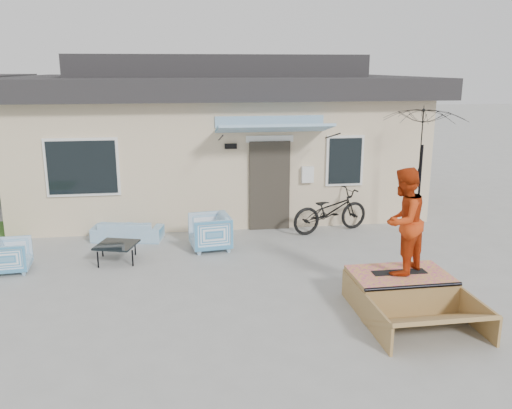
{
  "coord_description": "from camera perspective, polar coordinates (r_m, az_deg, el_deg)",
  "views": [
    {
      "loc": [
        -1.05,
        -7.67,
        3.76
      ],
      "look_at": [
        0.3,
        1.8,
        1.3
      ],
      "focal_mm": 37.77,
      "sensor_mm": 36.0,
      "label": 1
    }
  ],
  "objects": [
    {
      "name": "ground",
      "position": [
        8.61,
        -0.29,
        -11.48
      ],
      "size": [
        90.0,
        90.0,
        0.0
      ],
      "primitive_type": "plane",
      "color": "gray",
      "rests_on": "ground"
    },
    {
      "name": "house",
      "position": [
        15.8,
        -4.29,
        7.76
      ],
      "size": [
        10.8,
        8.49,
        4.1
      ],
      "color": "beige",
      "rests_on": "ground"
    },
    {
      "name": "loveseat",
      "position": [
        12.3,
        -13.45,
        -2.34
      ],
      "size": [
        1.59,
        0.72,
        0.6
      ],
      "primitive_type": "imported",
      "rotation": [
        0.0,
        0.0,
        2.96
      ],
      "color": "teal",
      "rests_on": "ground"
    },
    {
      "name": "armchair_left",
      "position": [
        11.13,
        -24.5,
        -4.81
      ],
      "size": [
        0.67,
        0.71,
        0.68
      ],
      "primitive_type": "imported",
      "rotation": [
        0.0,
        0.0,
        1.65
      ],
      "color": "teal",
      "rests_on": "ground"
    },
    {
      "name": "armchair_right",
      "position": [
        11.38,
        -4.91,
        -2.74
      ],
      "size": [
        0.85,
        0.9,
        0.83
      ],
      "primitive_type": "imported",
      "rotation": [
        0.0,
        0.0,
        -1.44
      ],
      "color": "teal",
      "rests_on": "ground"
    },
    {
      "name": "coffee_table",
      "position": [
        11.06,
        -14.5,
        -4.95
      ],
      "size": [
        0.91,
        0.91,
        0.36
      ],
      "primitive_type": "cube",
      "rotation": [
        0.0,
        0.0,
        -0.29
      ],
      "color": "black",
      "rests_on": "ground"
    },
    {
      "name": "bicycle",
      "position": [
        12.61,
        7.89,
        -0.16
      ],
      "size": [
        2.04,
        1.17,
        1.23
      ],
      "primitive_type": "imported",
      "rotation": [
        0.0,
        0.0,
        1.85
      ],
      "color": "black",
      "rests_on": "ground"
    },
    {
      "name": "patio_umbrella",
      "position": [
        12.42,
        17.12,
        4.45
      ],
      "size": [
        2.27,
        2.18,
        2.2
      ],
      "color": "black",
      "rests_on": "ground"
    },
    {
      "name": "skate_ramp",
      "position": [
        9.12,
        14.96,
        -8.66
      ],
      "size": [
        1.59,
        2.1,
        0.52
      ],
      "primitive_type": null,
      "rotation": [
        0.0,
        0.0,
        0.02
      ],
      "color": "olive",
      "rests_on": "ground"
    },
    {
      "name": "skateboard",
      "position": [
        9.06,
        14.94,
        -6.87
      ],
      "size": [
        0.88,
        0.22,
        0.05
      ],
      "primitive_type": "cube",
      "rotation": [
        0.0,
        0.0,
        0.0
      ],
      "color": "black",
      "rests_on": "skate_ramp"
    },
    {
      "name": "skater",
      "position": [
        8.79,
        15.31,
        -1.49
      ],
      "size": [
        1.06,
        1.03,
        1.71
      ],
      "primitive_type": "imported",
      "rotation": [
        0.0,
        0.0,
        3.82
      ],
      "color": "#B9340E",
      "rests_on": "skateboard"
    }
  ]
}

